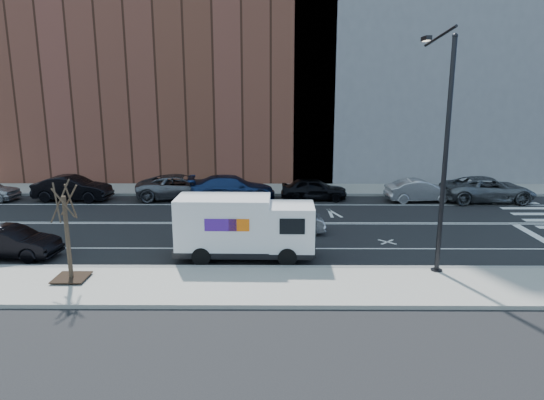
{
  "coord_description": "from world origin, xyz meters",
  "views": [
    {
      "loc": [
        0.63,
        -25.4,
        7.1
      ],
      "look_at": [
        0.48,
        -0.45,
        1.4
      ],
      "focal_mm": 32.0,
      "sensor_mm": 36.0,
      "label": 1
    }
  ],
  "objects": [
    {
      "name": "far_parked_d",
      "position": [
        -2.18,
        5.67,
        0.81
      ],
      "size": [
        5.8,
        2.83,
        1.63
      ],
      "primitive_type": "imported",
      "rotation": [
        0.0,
        0.0,
        1.67
      ],
      "color": "navy",
      "rests_on": "ground"
    },
    {
      "name": "curb_far",
      "position": [
        0.0,
        7.0,
        0.08
      ],
      "size": [
        44.0,
        0.25,
        0.17
      ],
      "primitive_type": "cube",
      "color": "gray",
      "rests_on": "ground"
    },
    {
      "name": "fedex_van",
      "position": [
        -0.69,
        -5.6,
        1.42
      ],
      "size": [
        5.96,
        2.2,
        2.7
      ],
      "rotation": [
        0.0,
        0.0,
        -0.02
      ],
      "color": "black",
      "rests_on": "ground"
    },
    {
      "name": "sidewalk_far",
      "position": [
        0.0,
        8.8,
        0.07
      ],
      "size": [
        44.0,
        3.6,
        0.15
      ],
      "primitive_type": "cube",
      "color": "gray",
      "rests_on": "ground"
    },
    {
      "name": "far_parked_g",
      "position": [
        14.4,
        5.32,
        0.81
      ],
      "size": [
        5.85,
        2.77,
        1.62
      ],
      "primitive_type": "imported",
      "rotation": [
        0.0,
        0.0,
        1.59
      ],
      "color": "#53575B",
      "rests_on": "ground"
    },
    {
      "name": "bldg_brick",
      "position": [
        -8.0,
        15.6,
        11.0
      ],
      "size": [
        26.0,
        10.0,
        22.0
      ],
      "primitive_type": "cube",
      "color": "brown",
      "rests_on": "ground"
    },
    {
      "name": "curb_near",
      "position": [
        0.0,
        -7.0,
        0.08
      ],
      "size": [
        44.0,
        0.25,
        0.17
      ],
      "primitive_type": "cube",
      "color": "gray",
      "rests_on": "ground"
    },
    {
      "name": "street_tree",
      "position": [
        -7.0,
        -8.4,
        1.45
      ],
      "size": [
        1.2,
        1.2,
        3.75
      ],
      "color": "black",
      "rests_on": "ground"
    },
    {
      "name": "road_markings",
      "position": [
        0.0,
        0.0,
        0.0
      ],
      "size": [
        40.0,
        8.6,
        0.01
      ],
      "primitive_type": null,
      "color": "white",
      "rests_on": "ground"
    },
    {
      "name": "streetlight",
      "position": [
        7.0,
        -6.91,
        5.08
      ],
      "size": [
        0.44,
        4.02,
        9.34
      ],
      "color": "black",
      "rests_on": "ground"
    },
    {
      "name": "driving_sedan",
      "position": [
        1.04,
        -1.81,
        0.69
      ],
      "size": [
        4.24,
        1.6,
        1.38
      ],
      "primitive_type": "imported",
      "rotation": [
        0.0,
        0.0,
        1.6
      ],
      "color": "#A1A1A6",
      "rests_on": "ground"
    },
    {
      "name": "near_parked_rear_a",
      "position": [
        -10.78,
        -5.55,
        0.68
      ],
      "size": [
        4.29,
        1.88,
        1.37
      ],
      "primitive_type": "imported",
      "rotation": [
        0.0,
        0.0,
        1.46
      ],
      "color": "black",
      "rests_on": "ground"
    },
    {
      "name": "far_parked_c",
      "position": [
        -5.6,
        6.06,
        0.8
      ],
      "size": [
        6.02,
        3.23,
        1.61
      ],
      "primitive_type": "imported",
      "rotation": [
        0.0,
        0.0,
        1.67
      ],
      "color": "#56585F",
      "rests_on": "ground"
    },
    {
      "name": "bldg_concrete",
      "position": [
        12.0,
        15.6,
        13.0
      ],
      "size": [
        20.0,
        10.0,
        26.0
      ],
      "primitive_type": "cube",
      "color": "slate",
      "rests_on": "ground"
    },
    {
      "name": "far_parked_e",
      "position": [
        3.2,
        5.82,
        0.73
      ],
      "size": [
        4.36,
        1.86,
        1.47
      ],
      "primitive_type": "imported",
      "rotation": [
        0.0,
        0.0,
        1.54
      ],
      "color": "black",
      "rests_on": "ground"
    },
    {
      "name": "far_parked_f",
      "position": [
        10.04,
        5.34,
        0.72
      ],
      "size": [
        4.5,
        1.93,
        1.44
      ],
      "primitive_type": "imported",
      "rotation": [
        0.0,
        0.0,
        1.66
      ],
      "color": "#9E9EA2",
      "rests_on": "ground"
    },
    {
      "name": "sidewalk_near",
      "position": [
        0.0,
        -8.8,
        0.07
      ],
      "size": [
        44.0,
        3.6,
        0.15
      ],
      "primitive_type": "cube",
      "color": "gray",
      "rests_on": "ground"
    },
    {
      "name": "far_parked_b",
      "position": [
        -12.59,
        5.48,
        0.81
      ],
      "size": [
        5.01,
        2.02,
        1.62
      ],
      "primitive_type": "imported",
      "rotation": [
        0.0,
        0.0,
        1.51
      ],
      "color": "black",
      "rests_on": "ground"
    },
    {
      "name": "ground",
      "position": [
        0.0,
        0.0,
        0.0
      ],
      "size": [
        120.0,
        120.0,
        0.0
      ],
      "primitive_type": "plane",
      "color": "black",
      "rests_on": "ground"
    }
  ]
}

